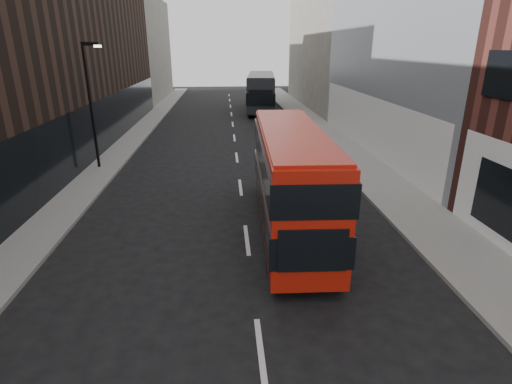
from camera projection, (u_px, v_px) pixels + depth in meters
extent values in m
cube|color=slate|center=(329.00, 138.00, 31.62)|extent=(3.00, 80.00, 0.15)
cube|color=slate|center=(130.00, 142.00, 30.49)|extent=(2.00, 80.00, 0.15)
cube|color=silver|center=(369.00, 124.00, 27.37)|extent=(0.35, 21.00, 3.80)
cube|color=slate|center=(327.00, 27.00, 46.63)|extent=(5.00, 24.00, 18.00)
cube|color=black|center=(91.00, 45.00, 32.54)|extent=(5.00, 24.00, 14.00)
cube|color=slate|center=(142.00, 50.00, 53.31)|extent=(5.00, 20.00, 13.00)
cylinder|color=black|center=(91.00, 107.00, 22.69)|extent=(0.16, 0.16, 7.00)
cube|color=black|center=(90.00, 44.00, 21.55)|extent=(0.90, 0.15, 0.18)
cube|color=#FFF2CC|center=(98.00, 46.00, 21.62)|extent=(0.35, 0.22, 0.12)
cube|color=#AE170A|center=(291.00, 178.00, 15.33)|extent=(2.61, 9.99, 3.61)
cube|color=black|center=(290.00, 192.00, 15.53)|extent=(2.73, 10.04, 0.99)
cube|color=black|center=(291.00, 154.00, 15.00)|extent=(2.73, 10.04, 0.99)
cube|color=black|center=(313.00, 251.00, 10.80)|extent=(1.92, 0.15, 1.26)
cube|color=black|center=(278.00, 156.00, 20.16)|extent=(1.92, 0.15, 1.26)
cube|color=#AE170A|center=(292.00, 131.00, 14.70)|extent=(2.50, 9.59, 0.12)
cylinder|color=black|center=(261.00, 192.00, 18.86)|extent=(0.30, 0.91, 0.90)
cylinder|color=black|center=(302.00, 191.00, 18.93)|extent=(0.30, 0.91, 0.90)
cylinder|color=black|center=(271.00, 259.00, 12.90)|extent=(0.30, 0.91, 0.90)
cylinder|color=black|center=(331.00, 258.00, 12.98)|extent=(0.30, 0.91, 0.90)
cube|color=black|center=(261.00, 91.00, 45.04)|extent=(3.99, 12.59, 3.49)
cube|color=black|center=(261.00, 93.00, 45.12)|extent=(4.11, 12.65, 1.24)
cube|color=black|center=(261.00, 98.00, 39.22)|extent=(2.39, 0.31, 1.58)
cube|color=black|center=(261.00, 86.00, 50.90)|extent=(2.39, 0.31, 1.58)
cube|color=black|center=(261.00, 74.00, 44.43)|extent=(3.83, 12.09, 0.12)
cylinder|color=black|center=(251.00, 101.00, 49.34)|extent=(0.44, 1.15, 1.13)
cylinder|color=black|center=(271.00, 101.00, 49.30)|extent=(0.44, 1.15, 1.13)
cylinder|color=black|center=(249.00, 111.00, 41.90)|extent=(0.44, 1.15, 1.13)
cylinder|color=black|center=(273.00, 111.00, 41.86)|extent=(0.44, 1.15, 1.13)
imported|color=black|center=(290.00, 180.00, 19.55)|extent=(2.09, 4.55, 1.51)
imported|color=gray|center=(283.00, 143.00, 27.39)|extent=(1.80, 4.13, 1.32)
imported|color=black|center=(276.00, 126.00, 32.83)|extent=(2.74, 5.38, 1.50)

